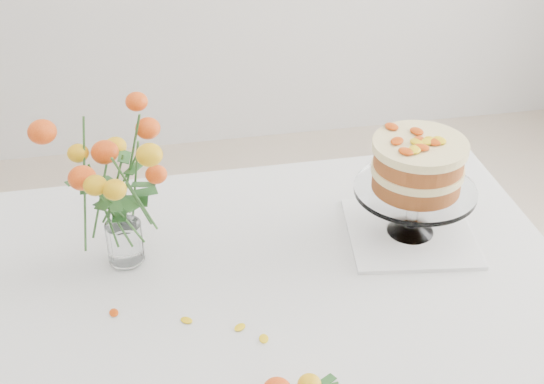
# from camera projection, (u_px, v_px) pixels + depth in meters

# --- Properties ---
(table) EXTENTS (1.43, 0.93, 0.76)m
(table) POSITION_uv_depth(u_px,v_px,m) (240.00, 311.00, 1.64)
(table) COLOR tan
(table) RESTS_ON ground
(napkin) EXTENTS (0.32, 0.32, 0.01)m
(napkin) POSITION_uv_depth(u_px,v_px,m) (410.00, 233.00, 1.73)
(napkin) COLOR white
(napkin) RESTS_ON table
(cake_stand) EXTENTS (0.27, 0.27, 0.24)m
(cake_stand) POSITION_uv_depth(u_px,v_px,m) (417.00, 170.00, 1.64)
(cake_stand) COLOR white
(cake_stand) RESTS_ON napkin
(rose_vase) EXTENTS (0.32, 0.32, 0.39)m
(rose_vase) POSITION_uv_depth(u_px,v_px,m) (116.00, 171.00, 1.53)
(rose_vase) COLOR white
(rose_vase) RESTS_ON table
(stray_petal_a) EXTENTS (0.03, 0.02, 0.00)m
(stray_petal_a) POSITION_uv_depth(u_px,v_px,m) (187.00, 320.00, 1.49)
(stray_petal_a) COLOR yellow
(stray_petal_a) RESTS_ON table
(stray_petal_b) EXTENTS (0.03, 0.02, 0.00)m
(stray_petal_b) POSITION_uv_depth(u_px,v_px,m) (240.00, 327.00, 1.47)
(stray_petal_b) COLOR yellow
(stray_petal_b) RESTS_ON table
(stray_petal_c) EXTENTS (0.03, 0.02, 0.00)m
(stray_petal_c) POSITION_uv_depth(u_px,v_px,m) (264.00, 339.00, 1.45)
(stray_petal_c) COLOR yellow
(stray_petal_c) RESTS_ON table
(stray_petal_d) EXTENTS (0.03, 0.02, 0.00)m
(stray_petal_d) POSITION_uv_depth(u_px,v_px,m) (114.00, 313.00, 1.51)
(stray_petal_d) COLOR yellow
(stray_petal_d) RESTS_ON table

